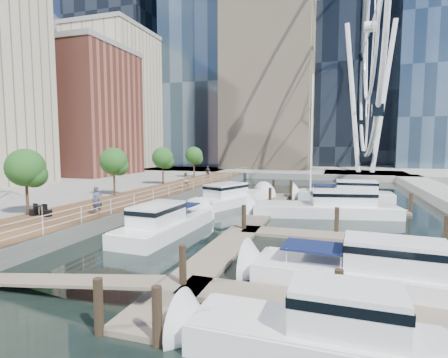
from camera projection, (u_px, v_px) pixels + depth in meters
name	position (u px, v px, depth m)	size (l,w,h in m)	color
ground	(144.00, 265.00, 17.05)	(520.00, 520.00, 0.00)	black
boardwalk	(142.00, 200.00, 33.94)	(6.00, 60.00, 1.00)	brown
seawall	(170.00, 202.00, 33.04)	(0.25, 60.00, 1.00)	#595954
land_far	(306.00, 162.00, 113.77)	(200.00, 114.00, 1.00)	gray
pier	(365.00, 175.00, 62.12)	(14.00, 12.00, 1.00)	gray
railing	(169.00, 191.00, 32.97)	(0.10, 60.00, 1.05)	white
floating_docks	(321.00, 223.00, 24.07)	(16.00, 34.00, 2.60)	#6D6051
midrise_condos	(35.00, 93.00, 51.30)	(19.00, 67.00, 28.00)	#BCAD8E
ferris_wheel	(371.00, 27.00, 59.66)	(5.80, 45.60, 47.80)	white
street_trees	(114.00, 161.00, 33.35)	(2.60, 42.60, 4.60)	#3F2B1C
yacht_foreground	(364.00, 289.00, 14.19)	(2.63, 9.80, 2.15)	silver
pedestrian_near	(97.00, 201.00, 24.30)	(0.72, 0.47, 1.96)	#434459
pedestrian_mid	(185.00, 180.00, 39.01)	(0.91, 0.71, 1.87)	gray
pedestrian_far	(208.00, 172.00, 51.71)	(1.04, 0.43, 1.77)	#30373C
moored_yachts	(318.00, 218.00, 28.20)	(25.79, 32.30, 11.50)	white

